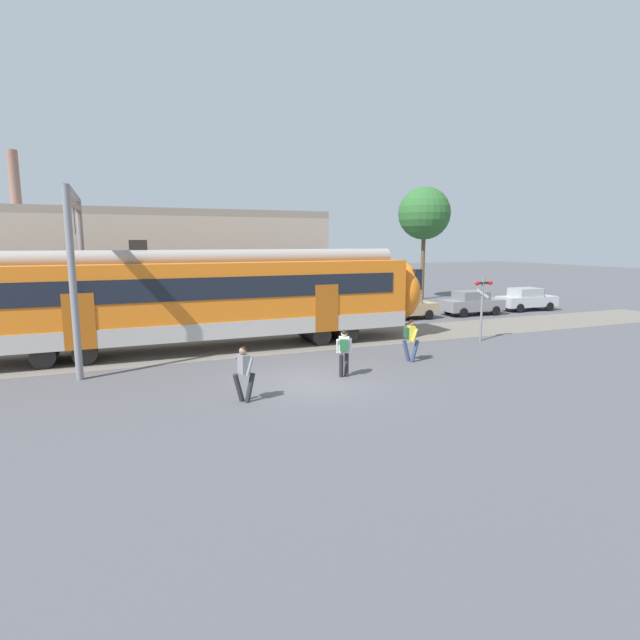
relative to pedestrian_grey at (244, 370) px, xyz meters
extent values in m
plane|color=#515156|center=(2.67, 1.13, -0.96)|extent=(160.00, 160.00, 0.00)
cube|color=#B2ADA8|center=(0.32, 7.69, 0.09)|extent=(18.00, 3.06, 0.70)
cube|color=orange|center=(0.32, 7.69, 1.64)|extent=(18.00, 3.00, 2.40)
cube|color=black|center=(0.32, 6.17, 1.84)|extent=(16.56, 0.03, 0.90)
cube|color=#AC5413|center=(5.27, 6.17, 0.79)|extent=(1.10, 0.04, 2.10)
cube|color=#AC5413|center=(-4.63, 6.17, 0.79)|extent=(1.10, 0.04, 2.10)
cylinder|color=gray|center=(0.32, 7.69, 3.02)|extent=(17.64, 0.70, 0.70)
cube|color=black|center=(-2.38, 7.69, 3.57)|extent=(0.70, 0.12, 0.40)
cylinder|color=black|center=(6.60, 7.69, -0.51)|extent=(0.90, 2.40, 0.90)
cylinder|color=black|center=(5.20, 7.69, -0.51)|extent=(0.90, 2.40, 0.90)
cylinder|color=black|center=(-4.56, 7.69, -0.51)|extent=(0.90, 2.40, 0.90)
cylinder|color=black|center=(-5.96, 7.69, -0.51)|extent=(0.90, 2.40, 0.90)
ellipsoid|color=orange|center=(9.87, 7.69, 1.29)|extent=(1.80, 2.85, 2.95)
cube|color=black|center=(10.22, 7.69, 1.89)|extent=(0.40, 2.40, 1.00)
cylinder|color=#28282D|center=(-0.16, 0.05, -0.53)|extent=(0.38, 0.23, 0.87)
cylinder|color=#28282D|center=(0.16, -0.05, -0.53)|extent=(0.38, 0.23, 0.87)
cube|color=gray|center=(0.00, 0.00, 0.18)|extent=(0.32, 0.41, 0.56)
cylinder|color=gray|center=(0.13, -0.19, 0.13)|extent=(0.26, 0.15, 0.52)
cylinder|color=gray|center=(-0.13, 0.20, 0.13)|extent=(0.26, 0.15, 0.52)
sphere|color=#9E7051|center=(-0.02, 0.00, 0.57)|extent=(0.22, 0.22, 0.22)
sphere|color=black|center=(0.00, 0.00, 0.60)|extent=(0.20, 0.20, 0.20)
cylinder|color=#28282D|center=(4.03, 1.49, -0.53)|extent=(0.29, 0.38, 0.87)
cylinder|color=#28282D|center=(3.74, 1.32, -0.53)|extent=(0.29, 0.38, 0.87)
cube|color=silver|center=(3.88, 1.40, 0.18)|extent=(0.43, 0.37, 0.56)
cylinder|color=silver|center=(3.65, 1.43, 0.13)|extent=(0.19, 0.26, 0.52)
cylinder|color=silver|center=(4.12, 1.38, 0.13)|extent=(0.19, 0.26, 0.52)
sphere|color=beige|center=(3.89, 1.42, 0.57)|extent=(0.22, 0.22, 0.22)
sphere|color=black|center=(3.88, 1.40, 0.60)|extent=(0.20, 0.20, 0.20)
cube|color=#235633|center=(3.81, 1.24, 0.20)|extent=(0.32, 0.27, 0.40)
cylinder|color=navy|center=(7.37, 2.31, -0.53)|extent=(0.38, 0.22, 0.87)
cylinder|color=navy|center=(7.13, 2.55, -0.53)|extent=(0.38, 0.22, 0.87)
cube|color=gold|center=(7.25, 2.43, 0.18)|extent=(0.31, 0.40, 0.56)
cylinder|color=gold|center=(7.22, 2.66, 0.13)|extent=(0.26, 0.14, 0.52)
cylinder|color=gold|center=(7.29, 2.20, 0.13)|extent=(0.26, 0.14, 0.52)
sphere|color=#9E7051|center=(7.27, 2.43, 0.57)|extent=(0.22, 0.22, 0.22)
sphere|color=black|center=(7.25, 2.43, 0.60)|extent=(0.20, 0.20, 0.20)
cube|color=#235633|center=(7.08, 2.47, 0.20)|extent=(0.21, 0.31, 0.40)
cube|color=tan|center=(12.78, 11.81, -0.32)|extent=(4.09, 1.86, 0.68)
cube|color=#9D8662|center=(12.63, 11.80, 0.30)|extent=(1.98, 1.55, 0.56)
cube|color=black|center=(13.58, 11.85, 0.26)|extent=(0.20, 1.37, 0.48)
cylinder|color=black|center=(13.97, 12.66, -0.66)|extent=(0.61, 0.23, 0.60)
cylinder|color=black|center=(14.06, 11.10, -0.66)|extent=(0.61, 0.23, 0.60)
cylinder|color=black|center=(11.50, 12.52, -0.66)|extent=(0.61, 0.23, 0.60)
cylinder|color=black|center=(11.59, 10.96, -0.66)|extent=(0.61, 0.23, 0.60)
cube|color=gray|center=(17.81, 11.76, -0.32)|extent=(4.04, 1.75, 0.68)
cube|color=slate|center=(17.66, 11.76, 0.30)|extent=(1.94, 1.49, 0.56)
cube|color=black|center=(18.61, 11.74, 0.26)|extent=(0.16, 1.37, 0.48)
cylinder|color=black|center=(19.07, 12.50, -0.66)|extent=(0.61, 0.22, 0.60)
cylinder|color=black|center=(19.03, 10.95, -0.66)|extent=(0.61, 0.22, 0.60)
cylinder|color=black|center=(16.59, 12.57, -0.66)|extent=(0.61, 0.22, 0.60)
cylinder|color=black|center=(16.55, 11.01, -0.66)|extent=(0.61, 0.22, 0.60)
cube|color=#B7BABF|center=(22.67, 12.04, -0.32)|extent=(4.08, 1.85, 0.68)
cube|color=#A1A3A8|center=(22.52, 12.04, 0.30)|extent=(1.97, 1.54, 0.56)
cube|color=black|center=(23.47, 11.99, 0.26)|extent=(0.19, 1.37, 0.48)
cylinder|color=black|center=(23.95, 12.75, -0.66)|extent=(0.61, 0.23, 0.60)
cylinder|color=black|center=(23.87, 11.19, -0.66)|extent=(0.61, 0.23, 0.60)
cylinder|color=black|center=(21.47, 12.88, -0.66)|extent=(0.61, 0.23, 0.60)
cylinder|color=black|center=(21.39, 11.32, -0.66)|extent=(0.61, 0.23, 0.60)
cylinder|color=gray|center=(-4.62, 4.49, 2.29)|extent=(0.24, 0.24, 6.50)
cylinder|color=gray|center=(-4.62, 10.89, 2.29)|extent=(0.24, 0.24, 6.50)
cube|color=gray|center=(-4.62, 7.69, 5.49)|extent=(0.20, 6.40, 0.16)
cube|color=gray|center=(-4.62, 7.69, 5.09)|extent=(0.20, 6.40, 0.16)
cylinder|color=black|center=(-4.62, 7.69, 4.49)|extent=(0.03, 0.03, 1.00)
cylinder|color=gray|center=(12.60, 4.72, 0.54)|extent=(0.11, 0.11, 3.00)
cube|color=black|center=(12.60, 4.72, 1.79)|extent=(0.80, 0.10, 0.10)
sphere|color=red|center=(12.22, 4.66, 1.79)|extent=(0.20, 0.20, 0.20)
sphere|color=red|center=(12.98, 4.66, 1.79)|extent=(0.20, 0.20, 0.20)
cube|color=white|center=(12.60, 4.69, 1.29)|extent=(0.72, 0.03, 0.48)
cube|color=#B2A899|center=(-1.65, 15.91, 2.04)|extent=(20.24, 5.00, 6.00)
cube|color=gray|center=(-1.65, 15.91, 5.24)|extent=(20.24, 5.00, 0.40)
cylinder|color=#8C6656|center=(-7.72, 15.91, 6.64)|extent=(0.50, 0.50, 3.20)
cylinder|color=brown|center=(19.85, 20.48, 1.76)|extent=(0.32, 0.32, 5.45)
sphere|color=#2D662D|center=(19.85, 20.48, 5.94)|extent=(4.15, 4.15, 4.15)
camera|label=1|loc=(-3.32, -13.91, 3.70)|focal=28.00mm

